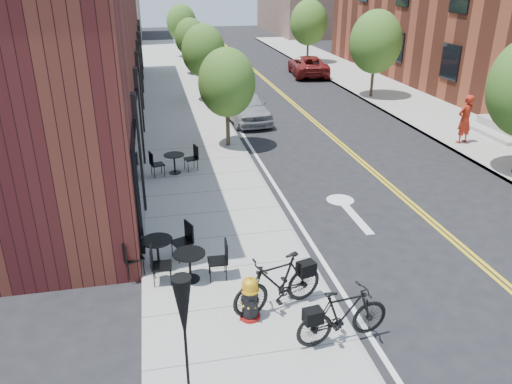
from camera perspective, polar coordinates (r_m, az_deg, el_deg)
ground at (r=12.27m, az=6.27°, el=-7.96°), size 120.00×120.00×0.00m
sidewalk_near at (r=20.92m, az=-7.42°, el=5.79°), size 4.00×70.00×0.12m
sidewalk_far at (r=24.82m, az=21.57°, el=7.18°), size 4.00×70.00×0.12m
building_near at (r=24.26m, az=-19.78°, el=15.45°), size 5.00×28.00×7.00m
tree_near_a at (r=19.47m, az=-3.35°, el=12.36°), size 2.20×2.20×3.81m
tree_near_b at (r=27.29m, az=-6.03°, el=15.75°), size 2.30×2.30×3.98m
tree_near_c at (r=35.22m, az=-7.52°, el=17.13°), size 2.10×2.10×3.67m
tree_near_d at (r=43.13m, az=-8.51°, el=18.59°), size 2.40×2.40×4.11m
tree_far_b at (r=28.74m, az=13.53°, el=16.33°), size 2.80×2.80×4.62m
tree_far_c at (r=39.89m, az=6.05°, el=18.70°), size 2.80×2.80×4.62m
fire_hydrant at (r=9.98m, az=-0.69°, el=-12.10°), size 0.53×0.53×0.95m
bicycle_left at (r=10.16m, az=2.52°, el=-10.34°), size 2.08×1.09×1.21m
bicycle_right at (r=9.53m, az=9.91°, el=-13.69°), size 1.91×0.76×1.11m
bistro_set_a at (r=11.20m, az=-7.58°, el=-7.97°), size 1.66×0.75×0.89m
bistro_set_b at (r=11.82m, az=-11.18°, el=-6.38°), size 1.70×1.03×0.90m
bistro_set_c at (r=17.26m, az=-9.32°, el=3.53°), size 1.65×0.86×0.87m
patio_umbrella at (r=7.38m, az=-8.23°, el=-14.20°), size 0.40×0.40×2.48m
parked_car_a at (r=23.78m, az=-1.29°, el=9.83°), size 2.13×4.43×1.46m
parked_car_b at (r=32.69m, az=-4.37°, el=13.51°), size 1.54×4.23×1.39m
parked_car_c at (r=38.31m, az=-4.92°, el=15.18°), size 2.85×5.90×1.66m
parked_car_far at (r=35.26m, az=5.96°, el=14.17°), size 2.85×5.13×1.36m
pedestrian at (r=21.76m, az=22.76°, el=7.70°), size 0.82×0.66×1.96m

